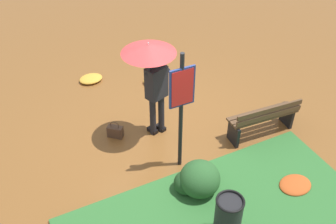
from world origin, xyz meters
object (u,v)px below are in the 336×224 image
person_with_umbrella (152,66)px  trash_bin (228,219)px  handbag (115,131)px  park_bench (264,118)px  info_sign_post (181,100)px

person_with_umbrella → trash_bin: size_ratio=2.45×
handbag → park_bench: 2.88m
park_bench → trash_bin: bearing=41.4°
person_with_umbrella → handbag: (0.72, -0.25, -1.42)m
person_with_umbrella → info_sign_post: bearing=94.0°
person_with_umbrella → handbag: bearing=-19.1°
handbag → trash_bin: size_ratio=0.44×
handbag → person_with_umbrella: bearing=160.9°
person_with_umbrella → trash_bin: bearing=89.8°
person_with_umbrella → handbag: person_with_umbrella is taller
person_with_umbrella → handbag: 1.61m
info_sign_post → handbag: 1.97m
info_sign_post → person_with_umbrella: bearing=-86.0°
info_sign_post → trash_bin: 1.94m
person_with_umbrella → trash_bin: (0.01, 2.63, -1.13)m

